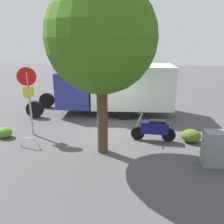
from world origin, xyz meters
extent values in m
plane|color=#494649|center=(0.00, 0.00, 0.00)|extent=(60.00, 60.00, 0.00)
cylinder|color=black|center=(-0.24, -4.04, 0.45)|extent=(0.92, 0.32, 0.90)
cylinder|color=black|center=(-0.39, -2.14, 0.45)|extent=(0.92, 0.32, 0.90)
cylinder|color=black|center=(4.53, -3.66, 0.45)|extent=(0.92, 0.32, 0.90)
cylinder|color=black|center=(4.38, -1.76, 0.45)|extent=(0.92, 0.32, 0.90)
cube|color=silver|center=(-0.71, -3.12, 1.58)|extent=(4.44, 2.53, 2.25)
cube|color=navy|center=(2.42, -2.87, 1.40)|extent=(1.96, 2.24, 1.90)
cube|color=black|center=(2.42, -2.87, 2.00)|extent=(1.97, 2.08, 0.60)
cylinder|color=black|center=(-1.16, 0.31, 0.28)|extent=(0.56, 0.10, 0.56)
cylinder|color=black|center=(-2.41, 0.32, 0.28)|extent=(0.56, 0.10, 0.56)
cube|color=navy|center=(-1.84, 0.32, 0.56)|extent=(1.10, 0.33, 0.48)
cube|color=black|center=(-1.94, 0.32, 0.83)|extent=(0.64, 0.29, 0.12)
cylinder|color=slate|center=(-1.21, 0.31, 0.83)|extent=(0.28, 0.07, 0.69)
cylinder|color=black|center=(-1.21, 0.31, 1.18)|extent=(0.04, 0.55, 0.04)
cylinder|color=#9E9EA3|center=(3.39, 0.47, 1.38)|extent=(0.08, 0.08, 2.75)
cylinder|color=red|center=(3.39, 0.49, 2.56)|extent=(0.71, 0.32, 0.76)
cube|color=yellow|center=(3.39, 0.49, 1.92)|extent=(0.33, 0.33, 0.44)
cylinder|color=#47301E|center=(0.08, 1.58, 1.38)|extent=(0.38, 0.38, 2.76)
sphere|color=#316214|center=(0.08, 1.58, 4.03)|extent=(3.62, 3.62, 3.62)
cube|color=slate|center=(-3.73, 1.98, 0.59)|extent=(0.79, 0.57, 1.18)
torus|color=#B7B7BC|center=(2.91, 1.68, 0.00)|extent=(0.85, 0.11, 0.85)
ellipsoid|color=#4D7F24|center=(4.46, 0.93, 0.23)|extent=(0.66, 0.54, 0.45)
ellipsoid|color=#4A651D|center=(-3.31, 0.24, 0.27)|extent=(0.78, 0.64, 0.53)
camera|label=1|loc=(-1.35, 9.05, 3.96)|focal=36.26mm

